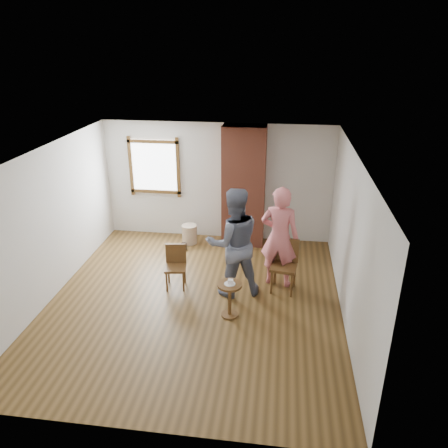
{
  "coord_description": "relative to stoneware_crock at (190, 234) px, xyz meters",
  "views": [
    {
      "loc": [
        1.37,
        -6.31,
        4.23
      ],
      "look_at": [
        0.41,
        0.8,
        1.15
      ],
      "focal_mm": 35.0,
      "sensor_mm": 36.0,
      "label": 1
    }
  ],
  "objects": [
    {
      "name": "cake_plate",
      "position": [
        1.22,
        -2.63,
        0.39
      ],
      "size": [
        0.18,
        0.18,
        0.01
      ],
      "primitive_type": "cylinder",
      "color": "white",
      "rests_on": "side_table"
    },
    {
      "name": "cake_slice",
      "position": [
        1.23,
        -2.63,
        0.43
      ],
      "size": [
        0.08,
        0.07,
        0.06
      ],
      "primitive_type": "cube",
      "color": "white",
      "rests_on": "cake_plate"
    },
    {
      "name": "ground",
      "position": [
        0.57,
        -2.3,
        -0.21
      ],
      "size": [
        5.5,
        5.5,
        0.0
      ],
      "primitive_type": "plane",
      "color": "brown",
      "rests_on": "ground"
    },
    {
      "name": "room_shell",
      "position": [
        0.51,
        -1.69,
        1.6
      ],
      "size": [
        5.04,
        5.52,
        2.62
      ],
      "color": "silver",
      "rests_on": "ground"
    },
    {
      "name": "side_table",
      "position": [
        1.22,
        -2.63,
        0.19
      ],
      "size": [
        0.4,
        0.4,
        0.6
      ],
      "color": "brown",
      "rests_on": "ground"
    },
    {
      "name": "person_pink",
      "position": [
        1.97,
        -1.48,
        0.73
      ],
      "size": [
        0.76,
        0.57,
        1.89
      ],
      "primitive_type": "imported",
      "rotation": [
        0.0,
        0.0,
        2.95
      ],
      "color": "#E07075",
      "rests_on": "ground"
    },
    {
      "name": "dining_chair_right",
      "position": [
        2.09,
        -1.63,
        0.32
      ],
      "size": [
        0.51,
        0.51,
        0.95
      ],
      "rotation": [
        0.0,
        0.0,
        -0.16
      ],
      "color": "brown",
      "rests_on": "ground"
    },
    {
      "name": "dark_pot",
      "position": [
        -0.07,
        -0.33,
        -0.15
      ],
      "size": [
        0.18,
        0.18,
        0.13
      ],
      "primitive_type": "cylinder",
      "rotation": [
        0.0,
        0.0,
        0.43
      ],
      "color": "black",
      "rests_on": "ground"
    },
    {
      "name": "stoneware_crock",
      "position": [
        0.0,
        0.0,
        0.0
      ],
      "size": [
        0.34,
        0.34,
        0.42
      ],
      "primitive_type": "cylinder",
      "rotation": [
        0.0,
        0.0,
        0.02
      ],
      "color": "#CAAF92",
      "rests_on": "ground"
    },
    {
      "name": "man",
      "position": [
        1.2,
        -1.91,
        0.77
      ],
      "size": [
        1.15,
        1.03,
        1.97
      ],
      "primitive_type": "imported",
      "rotation": [
        0.0,
        0.0,
        3.48
      ],
      "color": "#121931",
      "rests_on": "ground"
    },
    {
      "name": "dining_chair_left",
      "position": [
        0.13,
        -1.8,
        0.23
      ],
      "size": [
        0.42,
        0.42,
        0.8
      ],
      "rotation": [
        0.0,
        0.0,
        0.14
      ],
      "color": "brown",
      "rests_on": "ground"
    },
    {
      "name": "brick_chimney",
      "position": [
        1.17,
        0.2,
        1.09
      ],
      "size": [
        0.9,
        0.5,
        2.6
      ],
      "primitive_type": "cube",
      "color": "#9F4E38",
      "rests_on": "ground"
    }
  ]
}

